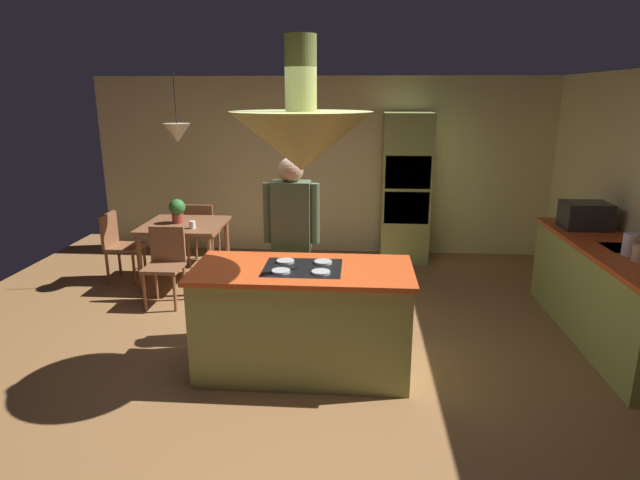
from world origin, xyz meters
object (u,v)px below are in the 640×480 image
Objects in this scene: kitchen_island at (303,319)px; microwave_on_counter at (585,215)px; oven_tower at (405,188)px; canister_sugar at (640,253)px; chair_at_corner at (118,242)px; chair_by_back_wall at (201,230)px; chair_facing_island at (165,260)px; dining_table at (184,232)px; potted_plant_on_table at (177,210)px; person_at_island at (292,236)px; cup_on_table at (192,225)px; canister_tea at (630,244)px.

microwave_on_counter reaches higher than kitchen_island.
oven_tower reaches higher than canister_sugar.
microwave_on_counter reaches higher than chair_at_corner.
microwave_on_counter is (0.00, 1.15, 0.07)m from canister_sugar.
kitchen_island is at bearing 121.32° from chair_by_back_wall.
chair_facing_island is 1.00× the size of chair_by_back_wall.
kitchen_island reaches higher than chair_facing_island.
dining_table is at bearing 172.78° from microwave_on_counter.
kitchen_island is 2.21m from chair_facing_island.
microwave_on_counter is at bearing 90.00° from canister_sugar.
potted_plant_on_table reaches higher than dining_table.
person_at_island is at bearing -116.58° from oven_tower.
chair_facing_island is at bearing -128.81° from chair_at_corner.
chair_at_corner is at bearing 149.48° from person_at_island.
chair_by_back_wall is at bearing 101.33° from cup_on_table.
canister_sugar is at bearing -107.70° from chair_at_corner.
canister_tea reaches higher than chair_by_back_wall.
chair_by_back_wall is 2.90× the size of potted_plant_on_table.
oven_tower is at bearing 122.93° from canister_tea.
chair_by_back_wall is at bearing -51.19° from chair_at_corner.
microwave_on_counter is at bearing -7.42° from potted_plant_on_table.
oven_tower is 2.85m from person_at_island.
person_at_island is 2.15m from potted_plant_on_table.
oven_tower is at bearing 33.27° from chair_facing_island.
chair_at_corner is (-2.39, 1.41, -0.51)m from person_at_island.
chair_at_corner is 4.40× the size of canister_tea.
oven_tower is 2.96m from cup_on_table.
canister_sugar is at bearing -20.79° from dining_table.
person_at_island is 2.01× the size of chair_facing_island.
dining_table is at bearing -157.80° from oven_tower.
microwave_on_counter is (4.54, -1.27, 0.56)m from chair_by_back_wall.
person_at_island is 5.84× the size of potted_plant_on_table.
dining_table is 0.28m from potted_plant_on_table.
chair_by_back_wall reaches higher than dining_table.
potted_plant_on_table is at bearing 135.30° from cup_on_table.
person_at_island is at bearing -41.19° from cup_on_table.
potted_plant_on_table is 1.52× the size of canister_tea.
oven_tower reaches higher than microwave_on_counter.
microwave_on_counter is at bearing 28.23° from kitchen_island.
chair_facing_island is 6.05× the size of canister_sugar.
canister_sugar is at bearing 151.96° from chair_by_back_wall.
oven_tower is at bearing 121.25° from canister_sugar.
canister_sugar is (4.35, -1.49, 0.19)m from cup_on_table.
canister_sugar is at bearing -12.78° from chair_facing_island.
chair_at_corner is 2.90× the size of potted_plant_on_table.
person_at_island is 8.85× the size of canister_tea.
canister_tea is at bearing -2.60° from person_at_island.
potted_plant_on_table is at bearing -88.05° from chair_at_corner.
chair_at_corner is at bearing -178.05° from potted_plant_on_table.
person_at_island is 19.46× the size of cup_on_table.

